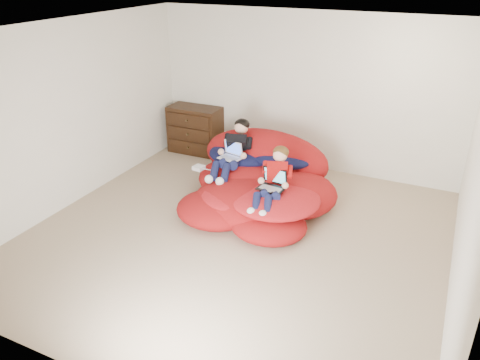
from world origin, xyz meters
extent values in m
cube|color=tan|center=(0.00, 0.00, -0.12)|extent=(5.10, 5.10, 0.25)
cube|color=white|center=(0.00, 2.51, 1.25)|extent=(5.10, 0.02, 2.50)
cube|color=white|center=(0.00, -2.51, 1.25)|extent=(5.10, 0.02, 2.50)
cube|color=white|center=(-2.51, 0.00, 1.25)|extent=(0.02, 5.10, 2.50)
cube|color=white|center=(2.51, 0.00, 1.25)|extent=(0.02, 5.10, 2.50)
cube|color=silver|center=(0.00, 0.00, 2.51)|extent=(5.10, 5.10, 0.02)
cube|color=black|center=(-1.90, 2.26, 0.42)|extent=(0.93, 0.47, 0.83)
cube|color=black|center=(-1.90, 2.02, 0.17)|extent=(0.83, 0.03, 0.20)
cylinder|color=#4C3F26|center=(-1.90, 2.00, 0.17)|extent=(0.03, 0.06, 0.03)
cube|color=black|center=(-1.90, 2.02, 0.42)|extent=(0.83, 0.03, 0.20)
cylinder|color=#4C3F26|center=(-1.90, 2.00, 0.42)|extent=(0.03, 0.06, 0.03)
cube|color=black|center=(-1.90, 2.02, 0.66)|extent=(0.83, 0.03, 0.20)
cylinder|color=#4C3F26|center=(-1.90, 2.00, 0.66)|extent=(0.03, 0.06, 0.03)
ellipsoid|color=#AC1315|center=(-0.42, 1.16, 0.22)|extent=(1.39, 1.25, 0.50)
ellipsoid|color=#AC1315|center=(0.30, 1.05, 0.20)|extent=(1.39, 1.35, 0.50)
ellipsoid|color=#AC1315|center=(-0.07, 0.57, 0.18)|extent=(1.60, 1.28, 0.51)
ellipsoid|color=#AC1315|center=(-0.43, 0.29, 0.14)|extent=(1.10, 1.00, 0.37)
ellipsoid|color=#AC1315|center=(0.35, 0.22, 0.13)|extent=(0.99, 0.90, 0.32)
ellipsoid|color=#AC1315|center=(-0.29, 1.63, 0.40)|extent=(2.00, 0.88, 0.88)
ellipsoid|color=#101339|center=(-0.59, 1.43, 0.48)|extent=(1.04, 0.85, 0.26)
ellipsoid|color=#101339|center=(0.01, 1.46, 0.52)|extent=(0.98, 0.68, 0.23)
ellipsoid|color=red|center=(0.30, 0.55, 0.34)|extent=(1.19, 1.19, 0.22)
ellipsoid|color=red|center=(-0.21, 0.45, 0.30)|extent=(0.97, 0.87, 0.17)
ellipsoid|color=white|center=(-0.73, 1.83, 0.62)|extent=(0.49, 0.31, 0.31)
cube|color=black|center=(-0.59, 1.28, 0.66)|extent=(0.38, 0.43, 0.44)
sphere|color=#E9AD8E|center=(-0.59, 1.41, 0.92)|extent=(0.20, 0.20, 0.20)
ellipsoid|color=black|center=(-0.59, 1.43, 0.95)|extent=(0.23, 0.21, 0.17)
cylinder|color=#12163A|center=(-0.68, 1.01, 0.51)|extent=(0.22, 0.36, 0.18)
cylinder|color=#12163A|center=(-0.68, 0.71, 0.48)|extent=(0.20, 0.34, 0.21)
sphere|color=white|center=(-0.68, 0.54, 0.42)|extent=(0.12, 0.12, 0.12)
cylinder|color=#12163A|center=(-0.51, 1.01, 0.51)|extent=(0.22, 0.36, 0.18)
cylinder|color=#12163A|center=(-0.51, 0.71, 0.48)|extent=(0.20, 0.34, 0.21)
sphere|color=white|center=(-0.51, 0.54, 0.42)|extent=(0.12, 0.12, 0.12)
cube|color=red|center=(0.26, 0.70, 0.60)|extent=(0.35, 0.36, 0.42)
sphere|color=#E9AD8E|center=(0.26, 0.78, 0.86)|extent=(0.19, 0.19, 0.19)
ellipsoid|color=#4C3214|center=(0.26, 0.81, 0.89)|extent=(0.21, 0.20, 0.16)
cylinder|color=#12163A|center=(0.19, 0.48, 0.45)|extent=(0.22, 0.33, 0.17)
cylinder|color=#12163A|center=(0.19, 0.21, 0.42)|extent=(0.19, 0.31, 0.20)
sphere|color=white|center=(0.19, 0.05, 0.37)|extent=(0.11, 0.11, 0.11)
cylinder|color=#12163A|center=(0.34, 0.48, 0.45)|extent=(0.22, 0.33, 0.17)
cylinder|color=#12163A|center=(0.34, 0.21, 0.42)|extent=(0.19, 0.31, 0.20)
sphere|color=white|center=(0.34, 0.05, 0.37)|extent=(0.11, 0.11, 0.11)
cube|color=silver|center=(-0.59, 1.02, 0.57)|extent=(0.34, 0.27, 0.01)
cube|color=gray|center=(-0.59, 1.01, 0.58)|extent=(0.28, 0.17, 0.00)
cube|color=silver|center=(-0.59, 1.14, 0.69)|extent=(0.31, 0.10, 0.21)
cube|color=#4269E0|center=(-0.59, 1.13, 0.69)|extent=(0.27, 0.08, 0.17)
cube|color=black|center=(0.26, 0.49, 0.50)|extent=(0.36, 0.27, 0.01)
cube|color=gray|center=(0.26, 0.48, 0.51)|extent=(0.30, 0.16, 0.00)
cube|color=black|center=(0.26, 0.63, 0.63)|extent=(0.34, 0.09, 0.23)
cube|color=teal|center=(0.26, 0.62, 0.63)|extent=(0.30, 0.07, 0.19)
cube|color=silver|center=(-1.00, 0.82, 0.42)|extent=(0.16, 0.16, 0.05)
camera|label=1|loc=(2.21, -4.53, 3.18)|focal=35.00mm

